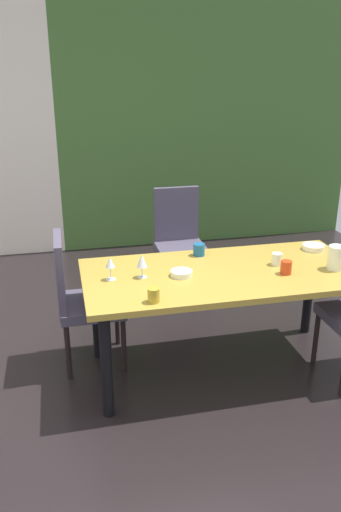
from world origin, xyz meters
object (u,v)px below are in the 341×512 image
(serving_bowl_north, at_px, (313,247))
(cup_rear, at_px, (154,295))
(cup_near_window, at_px, (286,267))
(chair_left_far, at_px, (80,295))
(chair_head_far, at_px, (179,237))
(dining_table, at_px, (223,283))
(cup_right, at_px, (277,259))
(pitcher_left, at_px, (337,257))
(cup_near_shelf, at_px, (199,250))
(wine_glass_corner, at_px, (110,264))
(serving_bowl_east, at_px, (181,273))
(wine_glass_west, at_px, (142,261))

(serving_bowl_north, relative_size, cup_rear, 1.90)
(cup_near_window, bearing_deg, chair_left_far, 162.33)
(chair_head_far, bearing_deg, serving_bowl_north, 125.05)
(chair_head_far, xyz_separation_m, cup_near_window, (0.36, -1.47, 0.25))
(dining_table, relative_size, cup_right, 22.52)
(pitcher_left, bearing_deg, cup_near_shelf, 151.09)
(wine_glass_corner, distance_m, serving_bowl_east, 0.46)
(wine_glass_west, xyz_separation_m, cup_right, (0.94, 0.01, -0.07))
(dining_table, xyz_separation_m, wine_glass_corner, (-0.75, 0.03, 0.19))
(chair_head_far, distance_m, wine_glass_west, 1.47)
(wine_glass_west, distance_m, serving_bowl_east, 0.27)
(cup_rear, bearing_deg, chair_head_far, 71.49)
(chair_left_far, relative_size, cup_right, 11.59)
(serving_bowl_north, bearing_deg, cup_near_shelf, 175.09)
(cup_near_window, relative_size, cup_right, 1.07)
(cup_right, bearing_deg, serving_bowl_east, -176.14)
(wine_glass_corner, relative_size, pitcher_left, 0.92)
(cup_near_shelf, relative_size, pitcher_left, 0.53)
(serving_bowl_north, relative_size, serving_bowl_east, 1.14)
(chair_head_far, bearing_deg, serving_bowl_east, 76.85)
(cup_near_shelf, height_order, pitcher_left, pitcher_left)
(chair_head_far, relative_size, serving_bowl_north, 6.04)
(cup_near_window, distance_m, pitcher_left, 0.36)
(cup_near_shelf, bearing_deg, wine_glass_west, -146.63)
(chair_left_far, distance_m, wine_glass_west, 0.58)
(wine_glass_corner, bearing_deg, cup_rear, -61.70)
(serving_bowl_east, height_order, cup_near_shelf, cup_near_shelf)
(cup_right, bearing_deg, chair_left_far, 168.94)
(wine_glass_west, height_order, cup_near_window, wine_glass_west)
(cup_right, bearing_deg, cup_rear, -157.68)
(dining_table, xyz_separation_m, chair_head_far, (0.02, 1.34, -0.12))
(chair_head_far, bearing_deg, wine_glass_corner, 59.55)
(wine_glass_west, relative_size, serving_bowl_east, 1.11)
(serving_bowl_north, bearing_deg, dining_table, -162.01)
(cup_near_shelf, bearing_deg, dining_table, -76.22)
(pitcher_left, bearing_deg, chair_left_far, 166.00)
(chair_left_far, bearing_deg, pitcher_left, 76.00)
(wine_glass_west, xyz_separation_m, serving_bowl_east, (0.25, -0.03, -0.09))
(serving_bowl_north, bearing_deg, cup_rear, -155.52)
(chair_head_far, height_order, cup_near_window, chair_head_far)
(cup_near_window, relative_size, cup_near_shelf, 1.03)
(wine_glass_west, height_order, cup_right, wine_glass_west)
(dining_table, distance_m, serving_bowl_east, 0.31)
(dining_table, bearing_deg, wine_glass_corner, 177.73)
(serving_bowl_north, distance_m, cup_near_window, 0.55)
(wine_glass_west, relative_size, cup_near_shelf, 1.82)
(chair_left_far, bearing_deg, cup_near_window, 72.33)
(serving_bowl_east, bearing_deg, cup_near_shelf, 57.81)
(cup_near_window, bearing_deg, cup_right, 87.20)
(serving_bowl_east, bearing_deg, pitcher_left, -6.26)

